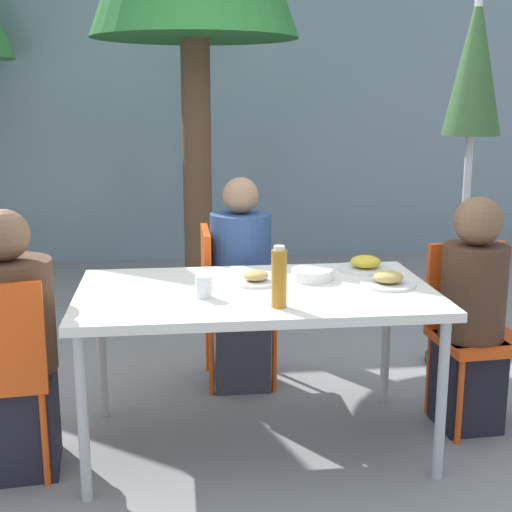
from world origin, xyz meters
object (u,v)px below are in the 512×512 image
at_px(person_far, 240,290).
at_px(drinking_cup, 204,287).
at_px(chair_far, 225,294).
at_px(salad_bowl, 312,275).
at_px(person_left, 13,353).
at_px(closed_umbrella, 473,90).
at_px(chair_right, 473,319).
at_px(bottle, 279,278).
at_px(person_right, 472,319).

xyz_separation_m(person_far, drinking_cup, (-0.23, -0.80, 0.24)).
distance_m(chair_far, salad_bowl, 0.76).
height_order(chair_far, salad_bowl, chair_far).
bearing_deg(person_left, closed_umbrella, 16.70).
height_order(chair_right, closed_umbrella, closed_umbrella).
bearing_deg(bottle, person_right, 19.44).
height_order(person_right, salad_bowl, person_right).
height_order(chair_right, person_far, person_far).
bearing_deg(chair_far, salad_bowl, 29.99).
bearing_deg(person_far, salad_bowl, 25.95).
relative_size(chair_far, closed_umbrella, 0.41).
relative_size(person_right, bottle, 4.45).
relative_size(person_far, salad_bowl, 6.12).
height_order(chair_far, bottle, bottle).
height_order(person_left, bottle, person_left).
bearing_deg(bottle, closed_umbrella, 42.29).
xyz_separation_m(chair_far, person_far, (0.08, -0.05, 0.03)).
bearing_deg(drinking_cup, bottle, -30.33).
bearing_deg(person_right, chair_right, -121.98).
bearing_deg(chair_right, salad_bowl, -2.42).
distance_m(bottle, drinking_cup, 0.35).
bearing_deg(bottle, drinking_cup, 149.67).
bearing_deg(person_far, chair_far, -121.98).
distance_m(person_right, person_far, 1.21).
bearing_deg(person_right, person_far, -35.04).
xyz_separation_m(person_left, person_far, (1.03, 0.80, 0.02)).
distance_m(person_far, salad_bowl, 0.67).
relative_size(person_left, person_right, 1.01).
bearing_deg(person_far, drinking_cup, -16.31).
relative_size(chair_right, salad_bowl, 4.62).
bearing_deg(closed_umbrella, salad_bowl, -144.90).
height_order(person_left, person_right, person_left).
xyz_separation_m(chair_right, person_far, (-1.08, 0.55, 0.03)).
height_order(person_far, closed_umbrella, closed_umbrella).
xyz_separation_m(person_left, drinking_cup, (0.80, -0.00, 0.26)).
relative_size(chair_far, bottle, 3.46).
bearing_deg(person_far, bottle, 3.47).
relative_size(bottle, drinking_cup, 2.71).
distance_m(bottle, salad_bowl, 0.47).
relative_size(person_right, drinking_cup, 12.07).
bearing_deg(salad_bowl, chair_right, 1.24).
relative_size(chair_far, person_far, 0.75).
xyz_separation_m(bottle, salad_bowl, (0.22, 0.41, -0.10)).
bearing_deg(person_left, drinking_cup, -5.88).
relative_size(person_far, bottle, 4.58).
bearing_deg(chair_right, person_left, 3.08).
distance_m(chair_right, person_right, 0.10).
bearing_deg(drinking_cup, person_left, 179.68).
bearing_deg(closed_umbrella, chair_right, -107.94).
distance_m(person_right, chair_far, 1.31).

